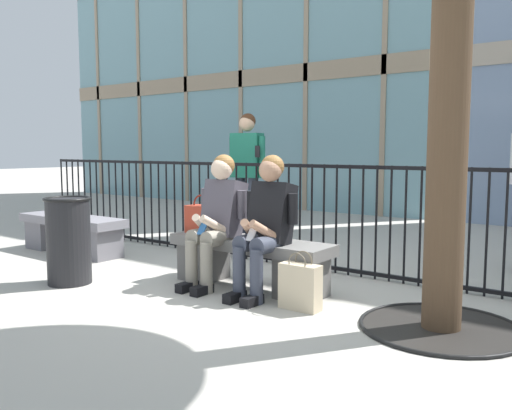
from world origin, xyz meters
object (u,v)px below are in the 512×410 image
(handbag_on_bench, at_px, (201,219))
(trash_can, at_px, (69,240))
(shopping_bag, at_px, (300,286))
(stone_bench, at_px, (249,258))
(stone_bench_far, at_px, (72,231))
(seated_person_companion, at_px, (266,221))
(seated_person_with_phone, at_px, (217,216))
(bystander_at_railing, at_px, (247,169))

(handbag_on_bench, relative_size, trash_can, 0.46)
(handbag_on_bench, distance_m, shopping_bag, 1.40)
(stone_bench, distance_m, trash_can, 1.71)
(stone_bench_far, height_order, trash_can, trash_can)
(seated_person_companion, bearing_deg, handbag_on_bench, 172.09)
(seated_person_companion, height_order, handbag_on_bench, seated_person_companion)
(seated_person_companion, xyz_separation_m, trash_can, (-1.72, -0.77, -0.23))
(seated_person_with_phone, relative_size, shopping_bag, 2.62)
(seated_person_with_phone, xyz_separation_m, handbag_on_bench, (-0.31, 0.12, -0.06))
(seated_person_with_phone, bearing_deg, stone_bench, 25.19)
(handbag_on_bench, height_order, bystander_at_railing, bystander_at_railing)
(seated_person_with_phone, bearing_deg, stone_bench_far, 177.07)
(stone_bench_far, bearing_deg, shopping_bag, -4.84)
(seated_person_with_phone, distance_m, shopping_bag, 1.12)
(stone_bench, relative_size, stone_bench_far, 1.00)
(seated_person_with_phone, xyz_separation_m, seated_person_companion, (0.55, 0.00, 0.00))
(seated_person_companion, height_order, stone_bench_far, seated_person_companion)
(stone_bench, distance_m, seated_person_with_phone, 0.48)
(stone_bench, xyz_separation_m, trash_can, (-1.45, -0.90, 0.15))
(handbag_on_bench, xyz_separation_m, shopping_bag, (1.31, -0.29, -0.40))
(stone_bench_far, distance_m, trash_can, 1.56)
(stone_bench_far, xyz_separation_m, trash_can, (1.28, -0.89, 0.15))
(shopping_bag, bearing_deg, stone_bench_far, 175.16)
(handbag_on_bench, relative_size, stone_bench_far, 0.23)
(seated_person_with_phone, height_order, handbag_on_bench, seated_person_with_phone)
(trash_can, bearing_deg, stone_bench, 31.79)
(shopping_bag, xyz_separation_m, stone_bench_far, (-3.45, 0.29, 0.08))
(seated_person_companion, distance_m, bystander_at_railing, 2.33)
(stone_bench, height_order, trash_can, trash_can)
(seated_person_with_phone, bearing_deg, handbag_on_bench, 158.83)
(trash_can, bearing_deg, seated_person_companion, 24.05)
(seated_person_with_phone, distance_m, stone_bench_far, 2.48)
(stone_bench, height_order, bystander_at_railing, bystander_at_railing)
(stone_bench, bearing_deg, shopping_bag, -22.06)
(bystander_at_railing, bearing_deg, stone_bench_far, -132.66)
(trash_can, bearing_deg, seated_person_with_phone, 33.21)
(handbag_on_bench, height_order, stone_bench_far, handbag_on_bench)
(seated_person_with_phone, distance_m, bystander_at_railing, 2.01)
(seated_person_companion, distance_m, stone_bench_far, 3.02)
(handbag_on_bench, height_order, trash_can, handbag_on_bench)
(seated_person_companion, xyz_separation_m, shopping_bag, (0.46, -0.17, -0.46))
(seated_person_with_phone, bearing_deg, shopping_bag, -9.46)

